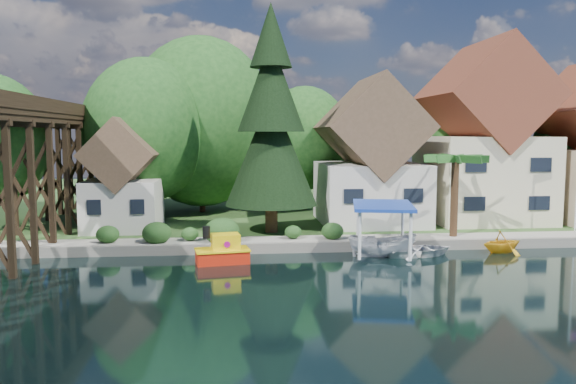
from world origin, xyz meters
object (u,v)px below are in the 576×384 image
at_px(shed, 123,182).
at_px(conifer, 271,124).
at_px(boat_canopy, 382,234).
at_px(boat_yellow, 502,241).
at_px(house_left, 370,161).
at_px(tugboat, 223,251).
at_px(boat_white_a, 418,248).
at_px(house_center, 483,144).
at_px(palm_tree, 456,161).

distance_m(shed, conifer, 11.27).
relative_size(boat_canopy, boat_yellow, 1.95).
distance_m(boat_canopy, boat_yellow, 7.68).
distance_m(house_left, tugboat, 15.67).
bearing_deg(shed, boat_white_a, -23.16).
bearing_deg(boat_yellow, boat_white_a, 76.21).
bearing_deg(house_left, house_center, 3.18).
distance_m(shed, boat_white_a, 20.62).
distance_m(house_left, house_center, 9.10).
bearing_deg(boat_canopy, house_center, 44.15).
distance_m(house_center, boat_canopy, 15.59).
relative_size(house_center, boat_canopy, 2.54).
bearing_deg(tugboat, boat_white_a, 4.23).
bearing_deg(boat_yellow, conifer, 50.49).
bearing_deg(tugboat, palm_tree, 14.56).
bearing_deg(house_center, boat_white_a, -129.68).
bearing_deg(palm_tree, conifer, 165.93).
height_order(palm_tree, boat_white_a, palm_tree).
distance_m(house_center, boat_yellow, 11.60).
distance_m(conifer, boat_yellow, 16.50).
bearing_deg(boat_canopy, house_left, 80.81).
relative_size(house_left, tugboat, 3.43).
distance_m(conifer, tugboat, 10.45).
bearing_deg(tugboat, shed, 128.86).
xyz_separation_m(boat_canopy, boat_yellow, (7.63, 0.59, -0.62)).
bearing_deg(conifer, house_left, 24.74).
distance_m(shed, boat_canopy, 18.55).
xyz_separation_m(house_left, house_center, (9.00, 0.50, 1.28)).
bearing_deg(conifer, tugboat, -114.93).
height_order(house_center, boat_white_a, house_center).
relative_size(palm_tree, boat_canopy, 1.04).
bearing_deg(boat_canopy, shed, 153.27).
bearing_deg(boat_canopy, conifer, 134.52).
xyz_separation_m(palm_tree, tugboat, (-14.90, -3.87, -4.82)).
relative_size(conifer, boat_canopy, 2.82).
distance_m(tugboat, boat_yellow, 16.95).
bearing_deg(house_center, boat_yellow, -106.95).
distance_m(conifer, palm_tree, 12.34).
distance_m(tugboat, boat_white_a, 11.60).
bearing_deg(boat_yellow, tugboat, 76.75).
relative_size(palm_tree, boat_white_a, 1.35).
bearing_deg(tugboat, house_left, 43.63).
height_order(house_left, tugboat, house_left).
distance_m(house_center, boat_white_a, 14.31).
height_order(shed, conifer, conifer).
xyz_separation_m(house_left, boat_canopy, (-1.58, -9.77, -3.78)).
xyz_separation_m(tugboat, boat_white_a, (11.57, 0.86, -0.21)).
xyz_separation_m(boat_white_a, boat_yellow, (5.35, 0.32, 0.30)).
distance_m(shed, palm_tree, 22.66).
bearing_deg(boat_white_a, palm_tree, -56.10).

